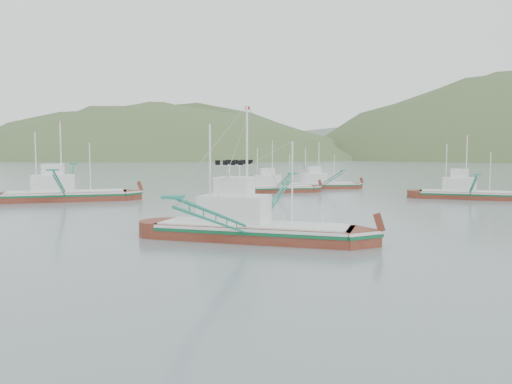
% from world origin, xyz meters
% --- Properties ---
extents(ground, '(1200.00, 1200.00, 0.00)m').
position_xyz_m(ground, '(0.00, 0.00, 0.00)').
color(ground, slate).
rests_on(ground, ground).
extents(main_boat, '(15.11, 27.08, 10.96)m').
position_xyz_m(main_boat, '(0.94, 0.43, 1.57)').
color(main_boat, '#612214').
rests_on(main_boat, ground).
extents(bg_boat_far, '(12.71, 21.41, 9.13)m').
position_xyz_m(bg_boat_far, '(-6.40, 43.80, 1.86)').
color(bg_boat_far, '#612214').
rests_on(bg_boat_far, ground).
extents(bg_boat_left, '(18.66, 26.37, 11.55)m').
position_xyz_m(bg_boat_left, '(-30.93, 23.11, 2.42)').
color(bg_boat_left, '#612214').
rests_on(bg_boat_left, ground).
extents(bg_boat_right, '(13.49, 23.91, 9.70)m').
position_xyz_m(bg_boat_right, '(22.40, 39.41, 1.36)').
color(bg_boat_right, '#612214').
rests_on(bg_boat_right, ground).
extents(bg_boat_extra, '(12.72, 21.42, 9.13)m').
position_xyz_m(bg_boat_extra, '(0.01, 53.36, 1.86)').
color(bg_boat_extra, '#612214').
rests_on(bg_boat_extra, ground).
extents(headland_left, '(448.00, 308.00, 210.00)m').
position_xyz_m(headland_left, '(-180.00, 360.00, 0.00)').
color(headland_left, '#43592E').
rests_on(headland_left, ground).
extents(ridge_distant, '(960.00, 400.00, 240.00)m').
position_xyz_m(ridge_distant, '(30.00, 560.00, 0.00)').
color(ridge_distant, slate).
rests_on(ridge_distant, ground).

